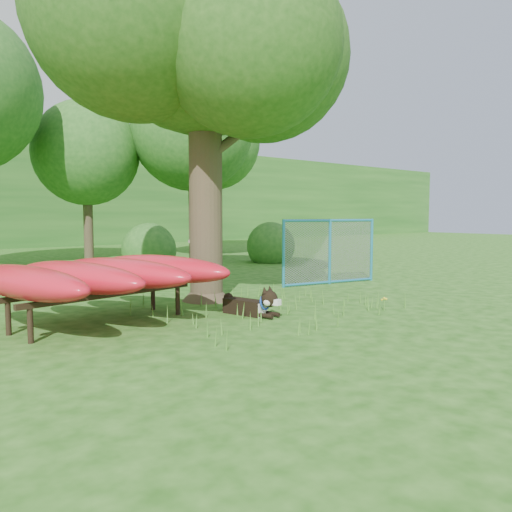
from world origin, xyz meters
TOP-DOWN VIEW (x-y plane):
  - ground at (0.00, 0.00)m, footprint 80.00×80.00m
  - oak_tree at (-0.05, 2.60)m, footprint 6.95×6.17m
  - wooden_post at (-0.14, 2.75)m, footprint 0.40×0.16m
  - kayak_rack at (-2.60, 1.76)m, footprint 3.94×3.52m
  - husky_dog at (-0.27, 0.71)m, footprint 0.53×1.27m
  - fence_section at (3.80, 2.60)m, footprint 2.81×0.62m
  - wildflower_clump at (1.91, -0.47)m, footprint 0.12×0.10m
  - bg_tree_c at (1.50, 13.00)m, footprint 4.00×4.00m
  - bg_tree_d at (5.00, 11.00)m, footprint 4.80×4.80m
  - bg_tree_e at (8.00, 14.00)m, footprint 4.60×4.60m
  - shrub_right at (6.50, 8.00)m, footprint 1.80×1.80m
  - shrub_mid at (2.00, 9.00)m, footprint 1.80×1.80m

SIDE VIEW (x-z plane):
  - ground at x=0.00m, z-range 0.00..0.00m
  - shrub_right at x=6.50m, z-range -0.90..0.90m
  - shrub_mid at x=2.00m, z-range -0.90..0.90m
  - wildflower_clump at x=1.91m, z-range 0.08..0.32m
  - husky_dog at x=-0.27m, z-range -0.08..0.48m
  - wooden_post at x=-0.14m, z-range 0.04..1.50m
  - kayak_rack at x=-2.60m, z-range 0.28..1.33m
  - fence_section at x=3.80m, z-range -0.55..2.22m
  - bg_tree_c at x=1.50m, z-range 1.05..7.17m
  - bg_tree_d at x=5.00m, z-range 1.33..8.83m
  - bg_tree_e at x=8.00m, z-range 1.46..9.01m
  - oak_tree at x=-0.05m, z-range 1.41..9.86m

